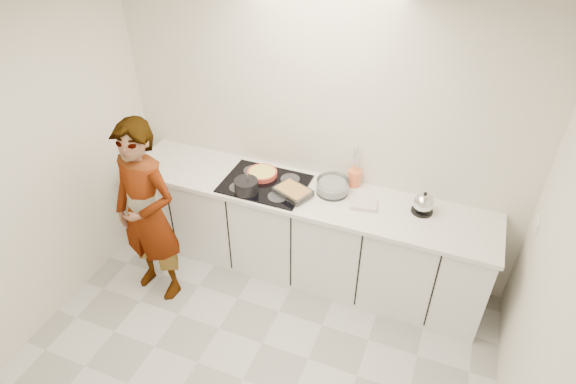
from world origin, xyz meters
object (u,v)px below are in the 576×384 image
at_px(baking_dish, 293,191).
at_px(mixing_bowl, 333,187).
at_px(saucepan, 246,186).
at_px(hob, 265,184).
at_px(cook, 147,214).
at_px(tart_dish, 262,173).
at_px(utensil_crock, 354,178).
at_px(kettle, 423,204).

relative_size(baking_dish, mixing_bowl, 1.16).
distance_m(saucepan, mixing_bowl, 0.73).
distance_m(hob, cook, 1.02).
bearing_deg(tart_dish, hob, -54.60).
distance_m(mixing_bowl, cook, 1.56).
bearing_deg(utensil_crock, tart_dish, -166.85).
relative_size(tart_dish, baking_dish, 0.79).
relative_size(baking_dish, cook, 0.21).
bearing_deg(mixing_bowl, baking_dish, -149.93).
relative_size(hob, utensil_crock, 4.95).
relative_size(saucepan, cook, 0.15).
height_order(hob, baking_dish, baking_dish).
height_order(tart_dish, mixing_bowl, mixing_bowl).
bearing_deg(cook, saucepan, 43.67).
xyz_separation_m(utensil_crock, cook, (-1.48, -0.95, -0.14)).
bearing_deg(cook, utensil_crock, 39.74).
relative_size(hob, tart_dish, 2.60).
xyz_separation_m(hob, saucepan, (-0.09, -0.17, 0.06)).
bearing_deg(mixing_bowl, hob, -169.83).
height_order(baking_dish, kettle, kettle).
bearing_deg(baking_dish, mixing_bowl, 30.07).
relative_size(saucepan, utensil_crock, 1.75).
height_order(mixing_bowl, kettle, kettle).
distance_m(saucepan, cook, 0.85).
relative_size(tart_dish, utensil_crock, 1.91).
bearing_deg(baking_dish, saucepan, -164.31).
relative_size(mixing_bowl, utensil_crock, 2.07).
bearing_deg(tart_dish, mixing_bowl, 0.56).
height_order(hob, tart_dish, tart_dish).
relative_size(tart_dish, saucepan, 1.09).
relative_size(kettle, cook, 0.12).
bearing_deg(kettle, tart_dish, -179.24).
distance_m(tart_dish, utensil_crock, 0.81).
height_order(mixing_bowl, cook, cook).
xyz_separation_m(tart_dish, baking_dish, (0.36, -0.16, 0.01)).
distance_m(saucepan, baking_dish, 0.40).
height_order(tart_dish, baking_dish, baking_dish).
relative_size(mixing_bowl, kettle, 1.43).
bearing_deg(baking_dish, tart_dish, 155.46).
xyz_separation_m(tart_dish, mixing_bowl, (0.65, 0.01, 0.02)).
xyz_separation_m(tart_dish, utensil_crock, (0.79, 0.18, 0.03)).
bearing_deg(baking_dish, cook, -150.05).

